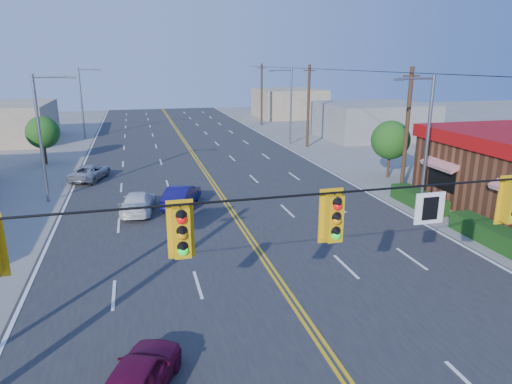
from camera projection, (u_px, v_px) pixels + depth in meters
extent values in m
cube|color=#2D2D30|center=(222.00, 197.00, 30.30)|extent=(20.00, 120.00, 0.06)
cylinder|color=black|center=(385.00, 189.00, 10.07)|extent=(24.00, 0.05, 0.05)
cube|color=white|center=(430.00, 208.00, 10.52)|extent=(0.75, 0.04, 0.75)
cube|color=#D89E0C|center=(181.00, 232.00, 9.12)|extent=(0.55, 0.34, 1.25)
cube|color=#D89E0C|center=(334.00, 218.00, 9.94)|extent=(0.55, 0.34, 1.25)
cube|color=#D89E0C|center=(512.00, 202.00, 11.10)|extent=(0.55, 0.34, 1.25)
cube|color=#194214|center=(450.00, 214.00, 25.59)|extent=(1.20, 9.00, 0.90)
cylinder|color=gray|center=(427.00, 146.00, 26.34)|extent=(0.20, 0.20, 8.00)
cylinder|color=gray|center=(417.00, 78.00, 25.02)|extent=(2.20, 0.12, 0.12)
cube|color=gray|center=(399.00, 80.00, 24.77)|extent=(0.50, 0.25, 0.15)
cylinder|color=gray|center=(291.00, 107.00, 48.64)|extent=(0.20, 0.20, 8.00)
cylinder|color=gray|center=(282.00, 70.00, 47.31)|extent=(2.20, 0.12, 0.12)
cube|color=gray|center=(272.00, 71.00, 47.06)|extent=(0.50, 0.25, 0.15)
cylinder|color=gray|center=(40.00, 140.00, 28.35)|extent=(0.20, 0.20, 8.00)
cylinder|color=gray|center=(52.00, 77.00, 27.57)|extent=(2.20, 0.12, 0.12)
cube|color=gray|center=(71.00, 78.00, 27.85)|extent=(0.50, 0.25, 0.15)
cylinder|color=gray|center=(82.00, 104.00, 52.50)|extent=(0.20, 0.20, 8.00)
cylinder|color=gray|center=(88.00, 69.00, 51.72)|extent=(2.20, 0.12, 0.12)
cube|color=gray|center=(99.00, 70.00, 52.00)|extent=(0.50, 0.25, 0.15)
cylinder|color=#47301E|center=(407.00, 132.00, 30.30)|extent=(0.28, 0.28, 8.40)
cylinder|color=#47301E|center=(308.00, 107.00, 47.02)|extent=(0.28, 0.28, 8.40)
cylinder|color=#47301E|center=(262.00, 95.00, 63.74)|extent=(0.28, 0.28, 8.40)
cylinder|color=#47301E|center=(389.00, 164.00, 35.21)|extent=(0.20, 0.20, 2.10)
sphere|color=#235B19|center=(391.00, 140.00, 34.68)|extent=(2.94, 2.94, 2.94)
cylinder|color=#47301E|center=(45.00, 153.00, 39.83)|extent=(0.20, 0.20, 2.00)
sphere|color=#235B19|center=(43.00, 132.00, 39.33)|extent=(2.80, 2.80, 2.80)
cube|color=gray|center=(373.00, 120.00, 53.76)|extent=(12.00, 10.00, 4.00)
cube|color=tan|center=(289.00, 103.00, 73.40)|extent=(10.00, 10.00, 4.40)
imported|color=maroon|center=(138.00, 380.00, 12.03)|extent=(2.80, 3.97, 1.25)
imported|color=#120E53|center=(182.00, 196.00, 28.15)|extent=(2.88, 4.29, 1.34)
imported|color=white|center=(138.00, 203.00, 26.99)|extent=(2.33, 4.50, 1.25)
imported|color=#B2B3B7|center=(90.00, 173.00, 34.46)|extent=(3.18, 4.61, 1.17)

